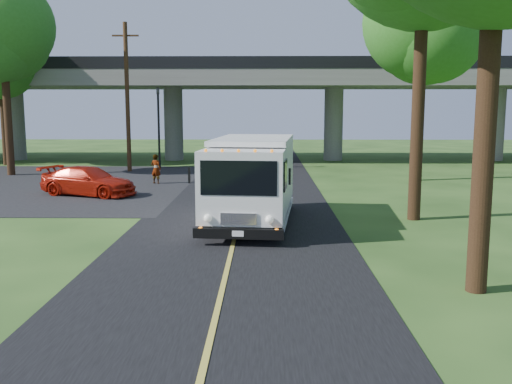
{
  "coord_description": "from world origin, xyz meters",
  "views": [
    {
      "loc": [
        0.94,
        -10.97,
        3.94
      ],
      "look_at": [
        0.67,
        4.76,
        1.6
      ],
      "focal_mm": 40.0,
      "sensor_mm": 36.0,
      "label": 1
    }
  ],
  "objects_px": {
    "traffic_signal": "(159,119)",
    "step_van": "(252,178)",
    "tree_left_far": "(2,55)",
    "pedestrian": "(156,169)",
    "tree_right_far": "(425,23)",
    "red_sedan": "(89,181)",
    "utility_pole": "(127,97)",
    "tree_left_lot": "(5,36)"
  },
  "relations": [
    {
      "from": "traffic_signal",
      "to": "step_van",
      "type": "height_order",
      "value": "traffic_signal"
    },
    {
      "from": "traffic_signal",
      "to": "pedestrian",
      "type": "distance_m",
      "value": 8.11
    },
    {
      "from": "tree_right_far",
      "to": "step_van",
      "type": "relative_size",
      "value": 1.54
    },
    {
      "from": "traffic_signal",
      "to": "tree_left_far",
      "type": "distance_m",
      "value": 11.75
    },
    {
      "from": "tree_right_far",
      "to": "step_van",
      "type": "height_order",
      "value": "tree_right_far"
    },
    {
      "from": "pedestrian",
      "to": "red_sedan",
      "type": "bearing_deg",
      "value": 83.85
    },
    {
      "from": "utility_pole",
      "to": "red_sedan",
      "type": "distance_m",
      "value": 10.42
    },
    {
      "from": "step_van",
      "to": "red_sedan",
      "type": "xyz_separation_m",
      "value": [
        -7.53,
        6.19,
        -0.93
      ]
    },
    {
      "from": "tree_left_lot",
      "to": "pedestrian",
      "type": "relative_size",
      "value": 6.79
    },
    {
      "from": "traffic_signal",
      "to": "tree_right_far",
      "type": "distance_m",
      "value": 17.18
    },
    {
      "from": "utility_pole",
      "to": "tree_left_lot",
      "type": "xyz_separation_m",
      "value": [
        -6.29,
        -2.16,
        3.31
      ]
    },
    {
      "from": "step_van",
      "to": "pedestrian",
      "type": "xyz_separation_m",
      "value": [
        -5.24,
        10.18,
        -0.81
      ]
    },
    {
      "from": "tree_right_far",
      "to": "tree_left_far",
      "type": "bearing_deg",
      "value": 162.9
    },
    {
      "from": "tree_right_far",
      "to": "red_sedan",
      "type": "bearing_deg",
      "value": -161.41
    },
    {
      "from": "tree_left_far",
      "to": "red_sedan",
      "type": "relative_size",
      "value": 2.21
    },
    {
      "from": "pedestrian",
      "to": "utility_pole",
      "type": "bearing_deg",
      "value": -40.42
    },
    {
      "from": "tree_left_far",
      "to": "pedestrian",
      "type": "height_order",
      "value": "tree_left_far"
    },
    {
      "from": "tree_right_far",
      "to": "tree_left_lot",
      "type": "bearing_deg",
      "value": 175.03
    },
    {
      "from": "pedestrian",
      "to": "tree_left_far",
      "type": "bearing_deg",
      "value": -14.52
    },
    {
      "from": "tree_left_far",
      "to": "red_sedan",
      "type": "distance_m",
      "value": 17.96
    },
    {
      "from": "tree_right_far",
      "to": "step_van",
      "type": "bearing_deg",
      "value": -126.84
    },
    {
      "from": "traffic_signal",
      "to": "tree_left_far",
      "type": "bearing_deg",
      "value": 170.35
    },
    {
      "from": "traffic_signal",
      "to": "utility_pole",
      "type": "xyz_separation_m",
      "value": [
        -1.5,
        -2.0,
        1.4
      ]
    },
    {
      "from": "tree_left_far",
      "to": "utility_pole",
      "type": "bearing_deg",
      "value": -22.43
    },
    {
      "from": "tree_right_far",
      "to": "tree_left_lot",
      "type": "distance_m",
      "value": 23.09
    },
    {
      "from": "red_sedan",
      "to": "tree_right_far",
      "type": "bearing_deg",
      "value": -52.11
    },
    {
      "from": "tree_right_far",
      "to": "pedestrian",
      "type": "bearing_deg",
      "value": -173.97
    },
    {
      "from": "tree_left_lot",
      "to": "step_van",
      "type": "relative_size",
      "value": 1.47
    },
    {
      "from": "tree_left_lot",
      "to": "step_van",
      "type": "distance_m",
      "value": 20.74
    },
    {
      "from": "step_van",
      "to": "red_sedan",
      "type": "distance_m",
      "value": 9.79
    },
    {
      "from": "traffic_signal",
      "to": "tree_left_lot",
      "type": "height_order",
      "value": "tree_left_lot"
    },
    {
      "from": "red_sedan",
      "to": "pedestrian",
      "type": "bearing_deg",
      "value": -10.55
    },
    {
      "from": "tree_left_far",
      "to": "pedestrian",
      "type": "bearing_deg",
      "value": -38.23
    },
    {
      "from": "utility_pole",
      "to": "pedestrian",
      "type": "relative_size",
      "value": 5.82
    },
    {
      "from": "traffic_signal",
      "to": "tree_left_far",
      "type": "relative_size",
      "value": 0.53
    },
    {
      "from": "tree_left_lot",
      "to": "tree_right_far",
      "type": "bearing_deg",
      "value": -4.97
    },
    {
      "from": "tree_left_lot",
      "to": "tree_left_far",
      "type": "relative_size",
      "value": 1.06
    },
    {
      "from": "utility_pole",
      "to": "tree_right_far",
      "type": "relative_size",
      "value": 0.82
    },
    {
      "from": "utility_pole",
      "to": "tree_left_lot",
      "type": "distance_m",
      "value": 7.43
    },
    {
      "from": "utility_pole",
      "to": "red_sedan",
      "type": "relative_size",
      "value": 2.01
    },
    {
      "from": "traffic_signal",
      "to": "tree_left_lot",
      "type": "xyz_separation_m",
      "value": [
        -7.79,
        -4.16,
        4.7
      ]
    },
    {
      "from": "step_van",
      "to": "pedestrian",
      "type": "distance_m",
      "value": 11.48
    }
  ]
}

